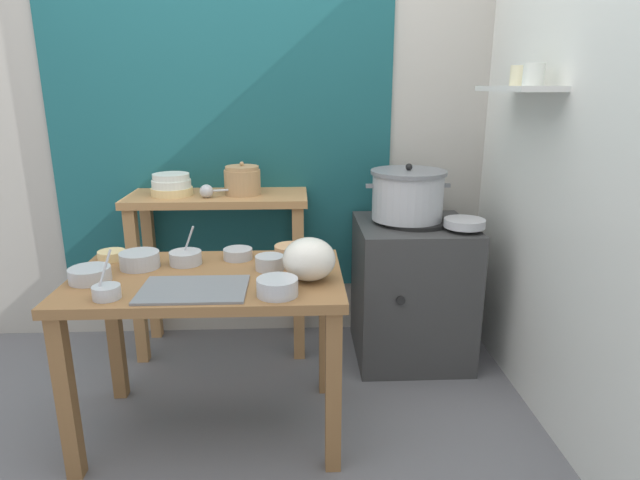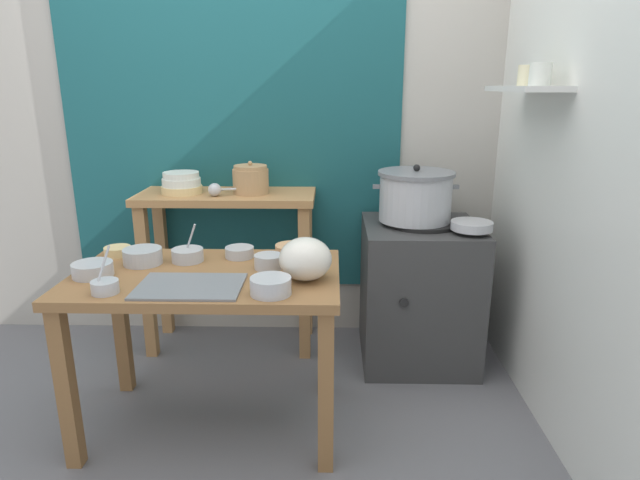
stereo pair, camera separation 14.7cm
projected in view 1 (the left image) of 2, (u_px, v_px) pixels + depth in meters
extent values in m
plane|color=slate|center=(239.00, 434.00, 2.34)|extent=(9.00, 9.00, 0.00)
cube|color=#B2ADA3|center=(267.00, 115.00, 3.03)|extent=(4.40, 0.10, 2.60)
cube|color=#195156|center=(221.00, 107.00, 2.95)|extent=(1.90, 0.02, 2.10)
cube|color=silver|center=(568.00, 126.00, 2.22)|extent=(0.10, 3.20, 2.60)
cube|color=silver|center=(518.00, 89.00, 2.37)|extent=(0.20, 0.56, 0.02)
cylinder|color=silver|center=(534.00, 74.00, 2.21)|extent=(0.09, 0.09, 0.09)
cylinder|color=beige|center=(520.00, 76.00, 2.34)|extent=(0.09, 0.09, 0.09)
cube|color=olive|center=(207.00, 280.00, 2.18)|extent=(1.10, 0.66, 0.04)
cube|color=olive|center=(66.00, 399.00, 2.00)|extent=(0.06, 0.06, 0.68)
cube|color=olive|center=(333.00, 392.00, 2.04)|extent=(0.06, 0.06, 0.68)
cube|color=olive|center=(115.00, 332.00, 2.53)|extent=(0.06, 0.06, 0.68)
cube|color=olive|center=(325.00, 328.00, 2.57)|extent=(0.06, 0.06, 0.68)
cube|color=#B27F4C|center=(218.00, 198.00, 2.88)|extent=(0.96, 0.40, 0.04)
cube|color=#B27F4C|center=(137.00, 287.00, 2.84)|extent=(0.06, 0.06, 0.86)
cube|color=#B27F4C|center=(299.00, 285.00, 2.88)|extent=(0.06, 0.06, 0.86)
cube|color=#B27F4C|center=(152.00, 269.00, 3.13)|extent=(0.06, 0.06, 0.86)
cube|color=#B27F4C|center=(298.00, 267.00, 3.17)|extent=(0.06, 0.06, 0.86)
cube|color=#383838|center=(411.00, 290.00, 2.94)|extent=(0.60, 0.60, 0.76)
cylinder|color=black|center=(415.00, 222.00, 2.83)|extent=(0.36, 0.36, 0.02)
cylinder|color=black|center=(401.00, 300.00, 2.62)|extent=(0.04, 0.02, 0.04)
cylinder|color=#B7BABF|center=(408.00, 197.00, 2.81)|extent=(0.37, 0.37, 0.24)
cylinder|color=slate|center=(409.00, 172.00, 2.78)|extent=(0.40, 0.40, 0.02)
sphere|color=black|center=(409.00, 167.00, 2.77)|extent=(0.04, 0.04, 0.04)
cube|color=slate|center=(369.00, 186.00, 2.79)|extent=(0.04, 0.02, 0.02)
cube|color=slate|center=(447.00, 185.00, 2.80)|extent=(0.04, 0.02, 0.02)
cylinder|color=tan|center=(242.00, 182.00, 2.86)|extent=(0.19, 0.19, 0.13)
cylinder|color=tan|center=(242.00, 168.00, 2.84)|extent=(0.18, 0.18, 0.02)
sphere|color=tan|center=(242.00, 164.00, 2.83)|extent=(0.02, 0.02, 0.02)
cylinder|color=#E5C684|center=(172.00, 191.00, 2.85)|extent=(0.22, 0.22, 0.04)
cylinder|color=silver|center=(171.00, 184.00, 2.84)|extent=(0.21, 0.21, 0.04)
cylinder|color=silver|center=(171.00, 177.00, 2.83)|extent=(0.19, 0.19, 0.03)
sphere|color=#B7BABF|center=(206.00, 191.00, 2.78)|extent=(0.07, 0.07, 0.07)
cylinder|color=#B7BABF|center=(236.00, 190.00, 2.82)|extent=(0.23, 0.06, 0.01)
cube|color=slate|center=(194.00, 289.00, 2.01)|extent=(0.40, 0.28, 0.01)
ellipsoid|color=silver|center=(309.00, 259.00, 2.11)|extent=(0.21, 0.20, 0.17)
cylinder|color=#B7BABF|center=(464.00, 223.00, 2.68)|extent=(0.20, 0.20, 0.04)
cylinder|color=#B7BABF|center=(186.00, 258.00, 2.31)|extent=(0.14, 0.14, 0.06)
cylinder|color=maroon|center=(185.00, 253.00, 2.30)|extent=(0.12, 0.12, 0.01)
cylinder|color=#B7BABF|center=(187.00, 244.00, 2.31)|extent=(0.08, 0.05, 0.17)
cylinder|color=tan|center=(291.00, 253.00, 2.36)|extent=(0.15, 0.15, 0.07)
cylinder|color=#337238|center=(291.00, 247.00, 2.35)|extent=(0.12, 0.12, 0.01)
cylinder|color=#E5C684|center=(112.00, 255.00, 2.37)|extent=(0.12, 0.12, 0.04)
cylinder|color=#337238|center=(111.00, 252.00, 2.37)|extent=(0.10, 0.10, 0.01)
cylinder|color=#B7BABF|center=(270.00, 263.00, 2.24)|extent=(0.12, 0.12, 0.06)
cylinder|color=#BFB28C|center=(270.00, 257.00, 2.24)|extent=(0.10, 0.10, 0.01)
cylinder|color=#B7BABF|center=(238.00, 254.00, 2.38)|extent=(0.13, 0.13, 0.05)
cylinder|color=brown|center=(237.00, 250.00, 2.37)|extent=(0.11, 0.11, 0.01)
cylinder|color=#B7BABF|center=(90.00, 274.00, 2.11)|extent=(0.16, 0.16, 0.06)
cylinder|color=beige|center=(89.00, 269.00, 2.10)|extent=(0.14, 0.14, 0.01)
cylinder|color=#B7BABF|center=(140.00, 260.00, 2.26)|extent=(0.17, 0.17, 0.07)
cylinder|color=brown|center=(139.00, 254.00, 2.25)|extent=(0.14, 0.14, 0.01)
cylinder|color=#B7BABF|center=(107.00, 292.00, 1.94)|extent=(0.10, 0.10, 0.05)
cylinder|color=#337238|center=(106.00, 287.00, 1.93)|extent=(0.09, 0.09, 0.01)
cylinder|color=#B7BABF|center=(103.00, 274.00, 1.93)|extent=(0.07, 0.06, 0.18)
cylinder|color=#B7BABF|center=(277.00, 287.00, 1.96)|extent=(0.15, 0.15, 0.06)
cylinder|color=brown|center=(277.00, 280.00, 1.96)|extent=(0.13, 0.13, 0.01)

